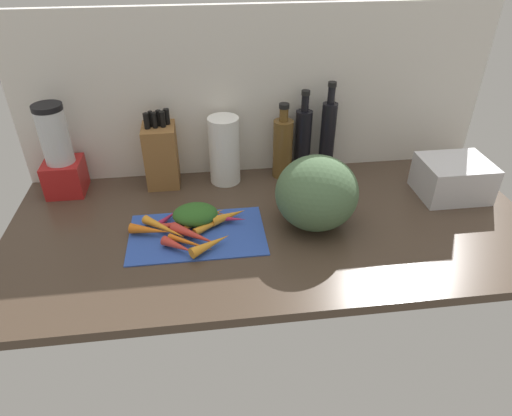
{
  "coord_description": "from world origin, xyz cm",
  "views": [
    {
      "loc": [
        -20.62,
        -118.13,
        84.89
      ],
      "look_at": [
        -6.24,
        -6.35,
        10.39
      ],
      "focal_mm": 31.61,
      "sensor_mm": 36.0,
      "label": 1
    }
  ],
  "objects_px": {
    "carrot_11": "(218,222)",
    "carrot_12": "(190,243)",
    "carrot_5": "(207,212)",
    "carrot_9": "(194,235)",
    "carrot_8": "(226,219)",
    "knife_block": "(161,154)",
    "carrot_1": "(181,223)",
    "winter_squash": "(317,193)",
    "carrot_3": "(205,218)",
    "carrot_10": "(164,228)",
    "dish_rack": "(453,178)",
    "cutting_board": "(197,234)",
    "bottle_0": "(283,147)",
    "carrot_2": "(229,216)",
    "carrot_6": "(178,246)",
    "paper_towel_roll": "(224,150)",
    "bottle_2": "(327,136)",
    "bottle_1": "(303,140)",
    "carrot_4": "(150,230)",
    "carrot_7": "(211,244)",
    "carrot_0": "(168,217)",
    "blender_appliance": "(60,156)"
  },
  "relations": [
    {
      "from": "carrot_5",
      "to": "bottle_1",
      "type": "xyz_separation_m",
      "value": [
        0.37,
        0.27,
        0.11
      ]
    },
    {
      "from": "carrot_1",
      "to": "carrot_12",
      "type": "height_order",
      "value": "carrot_1"
    },
    {
      "from": "winter_squash",
      "to": "dish_rack",
      "type": "height_order",
      "value": "winter_squash"
    },
    {
      "from": "carrot_1",
      "to": "carrot_12",
      "type": "xyz_separation_m",
      "value": [
        0.03,
        -0.1,
        -0.0
      ]
    },
    {
      "from": "carrot_8",
      "to": "knife_block",
      "type": "height_order",
      "value": "knife_block"
    },
    {
      "from": "carrot_11",
      "to": "dish_rack",
      "type": "distance_m",
      "value": 0.84
    },
    {
      "from": "carrot_11",
      "to": "carrot_12",
      "type": "distance_m",
      "value": 0.13
    },
    {
      "from": "carrot_1",
      "to": "winter_squash",
      "type": "distance_m",
      "value": 0.44
    },
    {
      "from": "carrot_7",
      "to": "knife_block",
      "type": "xyz_separation_m",
      "value": [
        -0.15,
        0.43,
        0.09
      ]
    },
    {
      "from": "carrot_11",
      "to": "bottle_2",
      "type": "xyz_separation_m",
      "value": [
        0.43,
        0.32,
        0.13
      ]
    },
    {
      "from": "bottle_0",
      "to": "dish_rack",
      "type": "relative_size",
      "value": 1.24
    },
    {
      "from": "carrot_11",
      "to": "bottle_0",
      "type": "height_order",
      "value": "bottle_0"
    },
    {
      "from": "blender_appliance",
      "to": "bottle_1",
      "type": "bearing_deg",
      "value": 2.38
    },
    {
      "from": "bottle_1",
      "to": "carrot_2",
      "type": "bearing_deg",
      "value": -135.05
    },
    {
      "from": "carrot_5",
      "to": "carrot_9",
      "type": "height_order",
      "value": "carrot_9"
    },
    {
      "from": "carrot_2",
      "to": "carrot_12",
      "type": "bearing_deg",
      "value": -136.42
    },
    {
      "from": "carrot_3",
      "to": "carrot_7",
      "type": "distance_m",
      "value": 0.15
    },
    {
      "from": "bottle_2",
      "to": "carrot_1",
      "type": "bearing_deg",
      "value": -150.64
    },
    {
      "from": "carrot_7",
      "to": "carrot_8",
      "type": "height_order",
      "value": "carrot_7"
    },
    {
      "from": "carrot_2",
      "to": "bottle_0",
      "type": "distance_m",
      "value": 0.38
    },
    {
      "from": "blender_appliance",
      "to": "paper_towel_roll",
      "type": "distance_m",
      "value": 0.57
    },
    {
      "from": "carrot_3",
      "to": "carrot_1",
      "type": "bearing_deg",
      "value": -166.38
    },
    {
      "from": "bottle_0",
      "to": "winter_squash",
      "type": "bearing_deg",
      "value": -81.96
    },
    {
      "from": "carrot_0",
      "to": "carrot_6",
      "type": "relative_size",
      "value": 0.96
    },
    {
      "from": "carrot_3",
      "to": "carrot_9",
      "type": "distance_m",
      "value": 0.1
    },
    {
      "from": "carrot_11",
      "to": "winter_squash",
      "type": "bearing_deg",
      "value": -4.49
    },
    {
      "from": "carrot_3",
      "to": "carrot_5",
      "type": "relative_size",
      "value": 1.44
    },
    {
      "from": "cutting_board",
      "to": "carrot_11",
      "type": "distance_m",
      "value": 0.08
    },
    {
      "from": "carrot_2",
      "to": "carrot_12",
      "type": "height_order",
      "value": "carrot_2"
    },
    {
      "from": "carrot_4",
      "to": "winter_squash",
      "type": "height_order",
      "value": "winter_squash"
    },
    {
      "from": "carrot_4",
      "to": "knife_block",
      "type": "distance_m",
      "value": 0.35
    },
    {
      "from": "carrot_8",
      "to": "carrot_9",
      "type": "relative_size",
      "value": 0.78
    },
    {
      "from": "carrot_12",
      "to": "paper_towel_roll",
      "type": "distance_m",
      "value": 0.43
    },
    {
      "from": "carrot_1",
      "to": "carrot_11",
      "type": "bearing_deg",
      "value": -3.66
    },
    {
      "from": "carrot_5",
      "to": "winter_squash",
      "type": "relative_size",
      "value": 0.42
    },
    {
      "from": "cutting_board",
      "to": "carrot_10",
      "type": "relative_size",
      "value": 2.5
    },
    {
      "from": "carrot_10",
      "to": "bottle_2",
      "type": "bearing_deg",
      "value": 29.06
    },
    {
      "from": "carrot_11",
      "to": "blender_appliance",
      "type": "distance_m",
      "value": 0.61
    },
    {
      "from": "carrot_10",
      "to": "dish_rack",
      "type": "relative_size",
      "value": 0.73
    },
    {
      "from": "carrot_2",
      "to": "bottle_2",
      "type": "xyz_separation_m",
      "value": [
        0.4,
        0.29,
        0.12
      ]
    },
    {
      "from": "carrot_10",
      "to": "carrot_7",
      "type": "bearing_deg",
      "value": -36.19
    },
    {
      "from": "carrot_8",
      "to": "bottle_0",
      "type": "bearing_deg",
      "value": 51.75
    },
    {
      "from": "carrot_5",
      "to": "carrot_8",
      "type": "bearing_deg",
      "value": -36.12
    },
    {
      "from": "carrot_6",
      "to": "knife_block",
      "type": "height_order",
      "value": "knife_block"
    },
    {
      "from": "blender_appliance",
      "to": "dish_rack",
      "type": "relative_size",
      "value": 1.42
    },
    {
      "from": "carrot_6",
      "to": "paper_towel_roll",
      "type": "height_order",
      "value": "paper_towel_roll"
    },
    {
      "from": "carrot_2",
      "to": "carrot_6",
      "type": "distance_m",
      "value": 0.21
    },
    {
      "from": "carrot_6",
      "to": "carrot_9",
      "type": "xyz_separation_m",
      "value": [
        0.05,
        0.04,
        0.0
      ]
    },
    {
      "from": "carrot_3",
      "to": "paper_towel_roll",
      "type": "distance_m",
      "value": 0.3
    },
    {
      "from": "carrot_11",
      "to": "bottle_2",
      "type": "bearing_deg",
      "value": 36.16
    }
  ]
}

